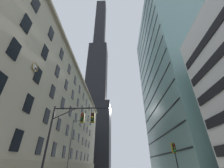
{
  "coord_description": "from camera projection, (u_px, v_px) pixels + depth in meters",
  "views": [
    {
      "loc": [
        -0.04,
        -12.56,
        1.69
      ],
      "look_at": [
        -1.13,
        13.06,
        16.61
      ],
      "focal_mm": 22.4,
      "sensor_mm": 36.0,
      "label": 1
    }
  ],
  "objects": [
    {
      "name": "dark_skyscraper",
      "position": [
        96.0,
        86.0,
        115.25
      ],
      "size": [
        23.27,
        23.27,
        200.4
      ],
      "color": "black",
      "rests_on": "ground"
    },
    {
      "name": "station_building",
      "position": [
        47.0,
        119.0,
        38.6
      ],
      "size": [
        18.07,
        61.88,
        25.29
      ],
      "color": "#BCAF93",
      "rests_on": "ground"
    },
    {
      "name": "traffic_signal_mast",
      "position": [
        73.0,
        126.0,
        14.67
      ],
      "size": [
        6.26,
        0.63,
        7.28
      ],
      "color": "black",
      "rests_on": "sidewalk_left"
    },
    {
      "name": "glass_office_midrise",
      "position": [
        175.0,
        74.0,
        46.42
      ],
      "size": [
        16.63,
        33.46,
        56.06
      ],
      "color": "gray",
      "rests_on": "ground"
    },
    {
      "name": "traffic_light_near_right",
      "position": [
        174.0,
        150.0,
        15.91
      ],
      "size": [
        0.4,
        0.63,
        3.77
      ],
      "color": "black",
      "rests_on": "sidewalk_right"
    },
    {
      "name": "street_lamppost",
      "position": [
        72.0,
        141.0,
        23.04
      ],
      "size": [
        2.22,
        0.32,
        8.49
      ],
      "color": "#47474C",
      "rests_on": "sidewalk_left"
    }
  ]
}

